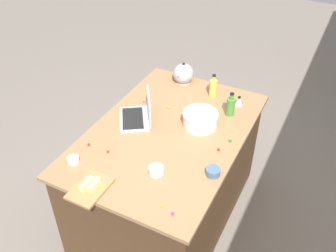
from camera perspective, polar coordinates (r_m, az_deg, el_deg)
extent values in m
plane|color=slate|center=(3.40, 0.00, -12.78)|extent=(12.00, 12.00, 0.00)
cube|color=#4C331E|center=(3.07, 0.00, -7.62)|extent=(1.53, 1.00, 0.87)
cube|color=#9E754C|center=(2.77, 0.00, -1.06)|extent=(1.59, 1.06, 0.03)
cube|color=#B7B7BC|center=(2.88, -5.08, 1.07)|extent=(0.38, 0.35, 0.02)
cube|color=black|center=(2.87, -5.29, 1.22)|extent=(0.31, 0.28, 0.00)
cube|color=#B7B7BC|center=(2.82, -2.86, 2.99)|extent=(0.26, 0.17, 0.20)
cube|color=silver|center=(2.82, -2.99, 2.99)|extent=(0.23, 0.15, 0.18)
cylinder|color=white|center=(2.80, 4.87, 0.97)|extent=(0.25, 0.25, 0.11)
cylinder|color=black|center=(2.79, 4.87, 1.06)|extent=(0.21, 0.21, 0.10)
torus|color=white|center=(2.77, 4.93, 1.87)|extent=(0.27, 0.27, 0.02)
cylinder|color=#4C8C38|center=(2.93, 9.38, 2.87)|extent=(0.07, 0.07, 0.14)
cylinder|color=#4C8C38|center=(2.88, 9.57, 4.36)|extent=(0.03, 0.03, 0.04)
cylinder|color=black|center=(2.87, 9.62, 4.80)|extent=(0.03, 0.03, 0.01)
cylinder|color=#DBC64C|center=(3.14, 6.80, 5.68)|extent=(0.06, 0.06, 0.14)
cylinder|color=#DBC64C|center=(3.09, 6.93, 7.13)|extent=(0.03, 0.03, 0.04)
cylinder|color=black|center=(3.07, 6.96, 7.55)|extent=(0.03, 0.03, 0.01)
cylinder|color=#ADADB2|center=(3.34, 2.30, 6.78)|extent=(0.13, 0.13, 0.01)
sphere|color=#ADADB2|center=(3.30, 2.33, 7.90)|extent=(0.18, 0.18, 0.18)
cone|color=#ADADB2|center=(3.23, 1.69, 7.51)|extent=(0.08, 0.03, 0.07)
sphere|color=black|center=(3.26, 2.37, 9.32)|extent=(0.02, 0.02, 0.02)
cube|color=#AD7F4C|center=(2.39, -11.65, -9.20)|extent=(0.27, 0.19, 0.02)
cube|color=#F4E58C|center=(2.38, -12.14, -8.52)|extent=(0.11, 0.04, 0.04)
cube|color=#F4E58C|center=(2.36, -11.05, -8.69)|extent=(0.11, 0.04, 0.04)
cylinder|color=white|center=(2.58, -14.10, -4.96)|extent=(0.08, 0.08, 0.04)
cylinder|color=white|center=(2.43, -1.78, -6.69)|extent=(0.10, 0.10, 0.05)
cylinder|color=slate|center=(2.43, 6.81, -6.85)|extent=(0.09, 0.09, 0.05)
cone|color=#B2B2B7|center=(3.07, 10.62, 3.71)|extent=(0.07, 0.07, 0.07)
cylinder|color=black|center=(3.05, 10.69, 4.29)|extent=(0.02, 0.02, 0.01)
sphere|color=yellow|center=(2.25, -0.89, -11.84)|extent=(0.02, 0.02, 0.02)
sphere|color=red|center=(2.61, -9.05, -3.80)|extent=(0.02, 0.02, 0.02)
sphere|color=green|center=(2.70, 9.36, -2.14)|extent=(0.02, 0.02, 0.02)
sphere|color=red|center=(2.62, 7.62, -3.51)|extent=(0.02, 0.02, 0.02)
sphere|color=red|center=(2.69, -11.85, -2.74)|extent=(0.02, 0.02, 0.02)
sphere|color=#CC3399|center=(3.07, -3.65, 3.66)|extent=(0.01, 0.01, 0.01)
sphere|color=#CC3399|center=(2.21, 0.72, -13.02)|extent=(0.02, 0.02, 0.02)
sphere|color=yellow|center=(3.00, 0.11, 2.87)|extent=(0.02, 0.02, 0.02)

